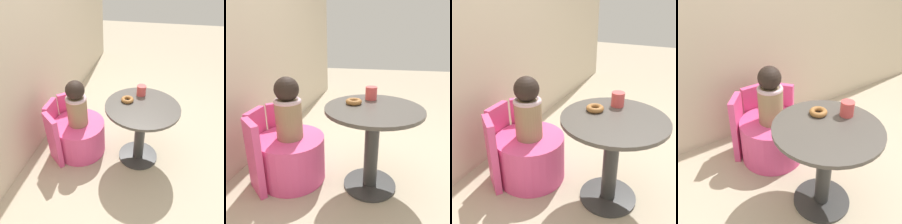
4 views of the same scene
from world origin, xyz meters
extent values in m
plane|color=#B7A88E|center=(0.00, 0.00, 0.00)|extent=(12.00, 12.00, 0.00)
cube|color=beige|center=(0.00, 1.13, 1.20)|extent=(6.00, 0.06, 2.40)
cylinder|color=#333333|center=(-0.02, -0.03, 0.01)|extent=(0.41, 0.41, 0.02)
cylinder|color=#333333|center=(-0.02, -0.03, 0.32)|extent=(0.11, 0.11, 0.61)
cylinder|color=#4C4742|center=(-0.02, -0.03, 0.64)|extent=(0.69, 0.69, 0.02)
cylinder|color=#E54C8C|center=(-0.05, 0.61, 0.18)|extent=(0.53, 0.53, 0.37)
cube|color=#E54C8C|center=(-0.05, 0.90, 0.29)|extent=(0.23, 0.05, 0.57)
cube|color=#E54C8C|center=(0.17, 0.80, 0.29)|extent=(0.18, 0.21, 0.57)
cube|color=#E54C8C|center=(-0.27, 0.80, 0.29)|extent=(0.18, 0.21, 0.57)
cylinder|color=#937A56|center=(-0.05, 0.61, 0.52)|extent=(0.20, 0.20, 0.31)
torus|color=beige|center=(-0.05, 0.61, 0.66)|extent=(0.21, 0.21, 0.04)
sphere|color=black|center=(-0.05, 0.61, 0.76)|extent=(0.18, 0.18, 0.18)
torus|color=#9E6633|center=(0.03, 0.12, 0.67)|extent=(0.12, 0.12, 0.04)
cylinder|color=#DB4C4C|center=(0.17, 0.01, 0.70)|extent=(0.09, 0.09, 0.10)
camera|label=1|loc=(-1.71, -0.10, 1.76)|focal=35.00mm
camera|label=2|loc=(-1.49, -0.08, 1.14)|focal=35.00mm
camera|label=3|loc=(-1.51, -0.37, 1.39)|focal=42.00mm
camera|label=4|loc=(-0.97, -0.97, 1.55)|focal=42.00mm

